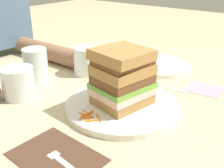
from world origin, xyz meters
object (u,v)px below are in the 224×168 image
(main_plate, at_px, (122,106))
(juice_glass, at_px, (87,62))
(empty_tumbler_1, at_px, (36,65))
(side_plate, at_px, (158,65))
(sandwich, at_px, (123,77))
(napkin_dark, at_px, (56,157))
(fork, at_px, (64,161))
(napkin_pink, at_px, (204,89))
(knife, at_px, (155,84))
(empty_tumbler_0, at_px, (18,83))

(main_plate, distance_m, juice_glass, 0.24)
(empty_tumbler_1, xyz_separation_m, side_plate, (0.31, -0.23, -0.04))
(side_plate, bearing_deg, sandwich, -167.29)
(sandwich, bearing_deg, juice_glass, 61.84)
(napkin_dark, bearing_deg, juice_glass, 34.45)
(fork, xyz_separation_m, napkin_pink, (0.44, -0.08, -0.00))
(knife, relative_size, napkin_pink, 2.22)
(knife, bearing_deg, juice_glass, 104.59)
(main_plate, bearing_deg, side_plate, 12.67)
(knife, distance_m, juice_glass, 0.22)
(napkin_dark, height_order, juice_glass, juice_glass)
(juice_glass, distance_m, side_plate, 0.24)
(main_plate, bearing_deg, napkin_pink, -27.46)
(sandwich, bearing_deg, napkin_pink, -27.29)
(napkin_dark, bearing_deg, side_plate, 8.68)
(empty_tumbler_1, bearing_deg, empty_tumbler_0, -151.24)
(knife, height_order, empty_tumbler_0, empty_tumbler_0)
(main_plate, bearing_deg, knife, 2.41)
(main_plate, height_order, fork, main_plate)
(sandwich, bearing_deg, empty_tumbler_1, 92.54)
(side_plate, bearing_deg, knife, -155.04)
(fork, bearing_deg, main_plate, 8.80)
(empty_tumbler_0, relative_size, napkin_pink, 0.88)
(fork, bearing_deg, side_plate, 11.04)
(empty_tumbler_0, bearing_deg, knife, -40.04)
(napkin_dark, xyz_separation_m, knife, (0.38, 0.02, 0.00))
(knife, xyz_separation_m, side_plate, (0.13, 0.06, 0.00))
(fork, height_order, empty_tumbler_1, empty_tumbler_1)
(fork, distance_m, side_plate, 0.52)
(sandwich, bearing_deg, napkin_dark, -177.02)
(knife, height_order, side_plate, side_plate)
(knife, distance_m, empty_tumbler_1, 0.34)
(side_plate, relative_size, napkin_pink, 2.27)
(napkin_dark, bearing_deg, napkin_pink, -13.33)
(juice_glass, bearing_deg, sandwich, -118.16)
(sandwich, relative_size, napkin_pink, 1.58)
(napkin_dark, distance_m, side_plate, 0.52)
(empty_tumbler_1, relative_size, napkin_pink, 1.05)
(sandwich, distance_m, fork, 0.23)
(sandwich, distance_m, juice_glass, 0.25)
(fork, distance_m, empty_tumbler_1, 0.39)
(napkin_dark, relative_size, napkin_pink, 1.76)
(napkin_dark, bearing_deg, fork, -96.80)
(main_plate, xyz_separation_m, empty_tumbler_1, (-0.01, 0.29, 0.04))
(sandwich, bearing_deg, knife, 2.53)
(sandwich, relative_size, napkin_dark, 0.90)
(napkin_dark, relative_size, knife, 0.79)
(empty_tumbler_0, bearing_deg, empty_tumbler_1, 28.76)
(knife, bearing_deg, sandwich, -177.47)
(juice_glass, height_order, side_plate, juice_glass)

